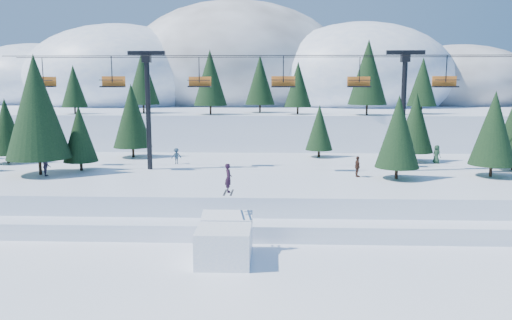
{
  "coord_description": "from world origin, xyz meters",
  "views": [
    {
      "loc": [
        2.04,
        -25.19,
        9.95
      ],
      "look_at": [
        0.86,
        6.0,
        5.2
      ],
      "focal_mm": 35.0,
      "sensor_mm": 36.0,
      "label": 1
    }
  ],
  "objects_px": {
    "jump_kicker": "(225,241)",
    "banner_far": "(379,231)",
    "chairlift": "(264,92)",
    "banner_near": "(364,235)"
  },
  "relations": [
    {
      "from": "chairlift",
      "to": "banner_far",
      "type": "distance_m",
      "value": 16.61
    },
    {
      "from": "chairlift",
      "to": "banner_far",
      "type": "relative_size",
      "value": 16.11
    },
    {
      "from": "banner_near",
      "to": "jump_kicker",
      "type": "bearing_deg",
      "value": -158.82
    },
    {
      "from": "chairlift",
      "to": "banner_far",
      "type": "height_order",
      "value": "chairlift"
    },
    {
      "from": "jump_kicker",
      "to": "banner_near",
      "type": "xyz_separation_m",
      "value": [
        8.45,
        3.27,
        -0.6
      ]
    },
    {
      "from": "jump_kicker",
      "to": "banner_far",
      "type": "height_order",
      "value": "jump_kicker"
    },
    {
      "from": "jump_kicker",
      "to": "banner_near",
      "type": "distance_m",
      "value": 9.08
    },
    {
      "from": "chairlift",
      "to": "banner_far",
      "type": "xyz_separation_m",
      "value": [
        7.73,
        -11.79,
        -8.78
      ]
    },
    {
      "from": "jump_kicker",
      "to": "banner_far",
      "type": "bearing_deg",
      "value": 23.67
    },
    {
      "from": "banner_near",
      "to": "chairlift",
      "type": "bearing_deg",
      "value": 117.29
    }
  ]
}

